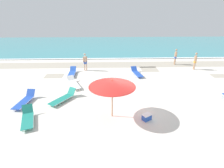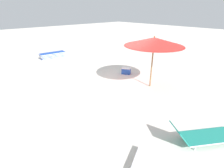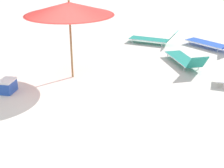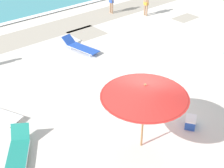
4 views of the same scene
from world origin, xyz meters
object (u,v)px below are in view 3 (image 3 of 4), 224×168
object	(u,v)px
sun_lounger_near_water_left	(185,59)
sun_lounger_near_water_right	(212,43)
beach_umbrella	(69,9)
cooler_box	(8,86)
sun_lounger_under_umbrella	(154,39)

from	to	relation	value
sun_lounger_near_water_left	sun_lounger_near_water_right	world-z (taller)	sun_lounger_near_water_left
beach_umbrella	cooler_box	world-z (taller)	beach_umbrella
beach_umbrella	sun_lounger_near_water_right	world-z (taller)	beach_umbrella
sun_lounger_under_umbrella	beach_umbrella	bearing A→B (deg)	-15.31
sun_lounger_under_umbrella	sun_lounger_near_water_right	xyz separation A→B (m)	(-1.03, 2.07, -0.00)
beach_umbrella	sun_lounger_near_water_right	distance (m)	6.29
beach_umbrella	sun_lounger_under_umbrella	size ratio (longest dim) A/B	1.26
cooler_box	beach_umbrella	bearing A→B (deg)	-44.85
cooler_box	sun_lounger_near_water_right	bearing A→B (deg)	-47.62
beach_umbrella	sun_lounger_under_umbrella	distance (m)	5.10
beach_umbrella	sun_lounger_near_water_right	xyz separation A→B (m)	(-5.77, 1.69, -1.87)
beach_umbrella	sun_lounger_near_water_right	size ratio (longest dim) A/B	1.20
sun_lounger_under_umbrella	sun_lounger_near_water_left	size ratio (longest dim) A/B	0.98
sun_lounger_under_umbrella	cooler_box	world-z (taller)	sun_lounger_under_umbrella
sun_lounger_under_umbrella	sun_lounger_near_water_left	xyz separation A→B (m)	(1.45, 2.37, -0.00)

